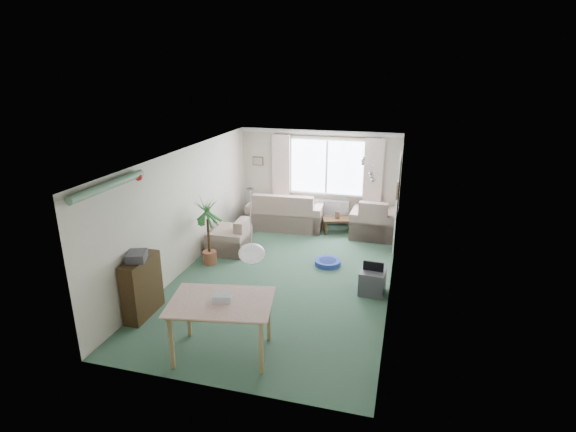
% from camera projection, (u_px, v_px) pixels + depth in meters
% --- Properties ---
extents(ground, '(6.50, 6.50, 0.00)m').
position_uv_depth(ground, '(284.00, 277.00, 8.69)').
color(ground, '#30503C').
extents(window, '(1.80, 0.03, 1.30)m').
position_uv_depth(window, '(327.00, 167.00, 11.11)').
color(window, white).
extents(curtain_rod, '(2.60, 0.03, 0.03)m').
position_uv_depth(curtain_rod, '(327.00, 136.00, 10.79)').
color(curtain_rod, black).
extents(curtain_left, '(0.45, 0.08, 2.00)m').
position_uv_depth(curtain_left, '(281.00, 174.00, 11.38)').
color(curtain_left, beige).
extents(curtain_right, '(0.45, 0.08, 2.00)m').
position_uv_depth(curtain_right, '(373.00, 180.00, 10.81)').
color(curtain_right, beige).
extents(radiator, '(1.20, 0.10, 0.55)m').
position_uv_depth(radiator, '(325.00, 210.00, 11.43)').
color(radiator, white).
extents(doorway, '(0.03, 0.95, 2.00)m').
position_uv_depth(doorway, '(397.00, 203.00, 9.89)').
color(doorway, black).
extents(pendant_lamp, '(0.36, 0.36, 0.36)m').
position_uv_depth(pendant_lamp, '(252.00, 253.00, 6.06)').
color(pendant_lamp, white).
extents(tinsel_garland, '(1.60, 1.60, 0.12)m').
position_uv_depth(tinsel_garland, '(109.00, 186.00, 6.34)').
color(tinsel_garland, '#196626').
extents(bauble_cluster_a, '(0.20, 0.20, 0.20)m').
position_uv_depth(bauble_cluster_a, '(363.00, 158.00, 8.48)').
color(bauble_cluster_a, silver).
extents(bauble_cluster_b, '(0.20, 0.20, 0.20)m').
position_uv_depth(bauble_cluster_b, '(373.00, 173.00, 7.31)').
color(bauble_cluster_b, silver).
extents(wall_picture_back, '(0.28, 0.03, 0.22)m').
position_uv_depth(wall_picture_back, '(258.00, 161.00, 11.55)').
color(wall_picture_back, brown).
extents(wall_picture_right, '(0.03, 0.24, 0.30)m').
position_uv_depth(wall_picture_right, '(397.00, 191.00, 8.80)').
color(wall_picture_right, brown).
extents(sofa, '(1.91, 1.10, 0.93)m').
position_uv_depth(sofa, '(286.00, 209.00, 11.24)').
color(sofa, beige).
rests_on(sofa, ground).
extents(armchair_corner, '(1.08, 1.03, 0.94)m').
position_uv_depth(armchair_corner, '(374.00, 217.00, 10.65)').
color(armchair_corner, beige).
rests_on(armchair_corner, ground).
extents(armchair_left, '(0.82, 0.86, 0.75)m').
position_uv_depth(armchair_left, '(229.00, 235.00, 9.78)').
color(armchair_left, '#C5A995').
rests_on(armchair_left, ground).
extents(coffee_table, '(0.90, 0.67, 0.36)m').
position_uv_depth(coffee_table, '(339.00, 225.00, 10.97)').
color(coffee_table, black).
rests_on(coffee_table, ground).
extents(photo_frame, '(0.12, 0.06, 0.16)m').
position_uv_depth(photo_frame, '(337.00, 215.00, 10.88)').
color(photo_frame, brown).
rests_on(photo_frame, coffee_table).
extents(bookshelf, '(0.28, 0.82, 1.00)m').
position_uv_depth(bookshelf, '(142.00, 287.00, 7.24)').
color(bookshelf, black).
rests_on(bookshelf, ground).
extents(hifi_box, '(0.39, 0.43, 0.14)m').
position_uv_depth(hifi_box, '(137.00, 256.00, 6.99)').
color(hifi_box, '#323236').
rests_on(hifi_box, bookshelf).
extents(houseplant, '(0.74, 0.74, 1.41)m').
position_uv_depth(houseplant, '(208.00, 231.00, 9.07)').
color(houseplant, '#1B501B').
rests_on(houseplant, ground).
extents(dining_table, '(1.44, 1.09, 0.82)m').
position_uv_depth(dining_table, '(222.00, 328.00, 6.27)').
color(dining_table, tan).
rests_on(dining_table, ground).
extents(gift_box, '(0.29, 0.24, 0.12)m').
position_uv_depth(gift_box, '(222.00, 298.00, 6.12)').
color(gift_box, silver).
rests_on(gift_box, dining_table).
extents(tv_cube, '(0.47, 0.51, 0.43)m').
position_uv_depth(tv_cube, '(372.00, 282.00, 8.03)').
color(tv_cube, '#3E3E44').
rests_on(tv_cube, ground).
extents(pet_bed, '(0.67, 0.67, 0.11)m').
position_uv_depth(pet_bed, '(328.00, 263.00, 9.20)').
color(pet_bed, '#21359A').
rests_on(pet_bed, ground).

